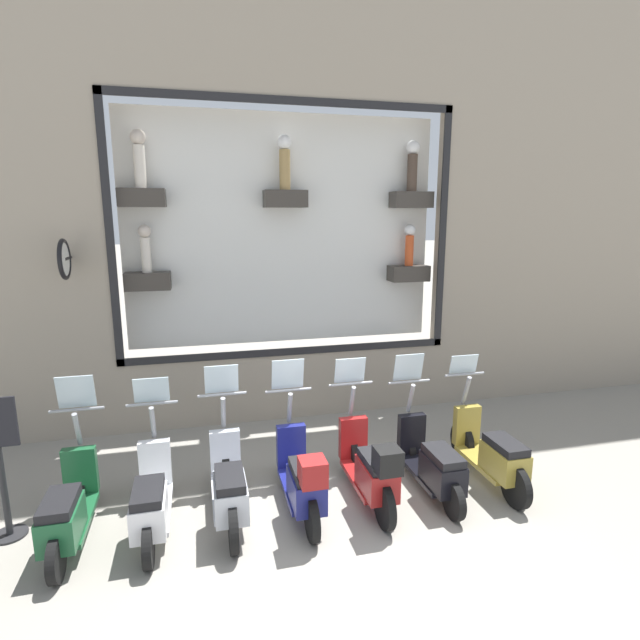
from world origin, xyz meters
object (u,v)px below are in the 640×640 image
scooter_silver_4 (229,486)px  scooter_white_5 (152,499)px  scooter_green_6 (68,509)px  scooter_navy_3 (302,477)px  scooter_red_2 (370,468)px  scooter_black_1 (432,463)px  scooter_olive_0 (491,453)px

scooter_silver_4 → scooter_white_5: 0.85m
scooter_green_6 → scooter_navy_3: bearing=-91.3°
scooter_red_2 → scooter_white_5: (0.05, 2.54, -0.07)m
scooter_silver_4 → scooter_navy_3: bearing=-94.3°
scooter_black_1 → scooter_red_2: (-0.05, 0.85, 0.07)m
scooter_navy_3 → scooter_white_5: 1.70m
scooter_green_6 → scooter_red_2: bearing=-90.9°
scooter_olive_0 → scooter_white_5: 4.23m
scooter_olive_0 → scooter_silver_4: bearing=89.9°
scooter_olive_0 → scooter_navy_3: scooter_navy_3 is taller
scooter_red_2 → scooter_navy_3: size_ratio=1.00×
scooter_black_1 → scooter_white_5: (-0.00, 3.39, -0.00)m
scooter_red_2 → scooter_white_5: scooter_red_2 is taller
scooter_red_2 → scooter_navy_3: bearing=90.3°
scooter_red_2 → scooter_silver_4: scooter_silver_4 is taller
scooter_black_1 → scooter_green_6: scooter_green_6 is taller
scooter_silver_4 → scooter_green_6: (-0.01, 1.69, -0.02)m
scooter_navy_3 → scooter_olive_0: bearing=-88.6°
scooter_black_1 → scooter_silver_4: bearing=89.8°
scooter_black_1 → scooter_olive_0: bearing=-89.7°
scooter_olive_0 → scooter_silver_4: (0.00, 3.39, 0.00)m
scooter_black_1 → scooter_navy_3: bearing=91.9°
scooter_white_5 → scooter_navy_3: bearing=-91.8°
scooter_red_2 → scooter_green_6: scooter_green_6 is taller
scooter_olive_0 → scooter_navy_3: (-0.06, 2.54, 0.03)m
scooter_black_1 → scooter_navy_3: scooter_navy_3 is taller
scooter_black_1 → scooter_red_2: bearing=93.5°
scooter_olive_0 → scooter_black_1: (-0.00, 0.85, -0.02)m
scooter_olive_0 → scooter_green_6: (-0.00, 5.08, -0.02)m
scooter_red_2 → scooter_green_6: 3.39m
scooter_olive_0 → scooter_red_2: 1.69m
scooter_olive_0 → scooter_white_5: size_ratio=1.01×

